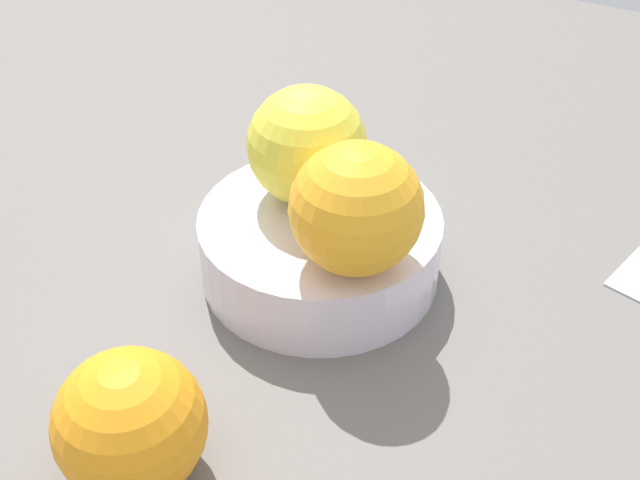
{
  "coord_description": "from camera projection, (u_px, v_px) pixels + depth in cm",
  "views": [
    {
      "loc": [
        -19.59,
        38.28,
        37.22
      ],
      "look_at": [
        0.0,
        0.0,
        2.88
      ],
      "focal_mm": 46.55,
      "sensor_mm": 36.0,
      "label": 1
    }
  ],
  "objects": [
    {
      "name": "orange_in_bowl_1",
      "position": [
        356.0,
        209.0,
        0.48
      ],
      "size": [
        7.97,
        7.97,
        7.97
      ],
      "primitive_type": "sphere",
      "color": "#F9A823",
      "rests_on": "fruit_bowl"
    },
    {
      "name": "orange_loose_0",
      "position": [
        130.0,
        424.0,
        0.42
      ],
      "size": [
        7.88,
        7.88,
        7.88
      ],
      "primitive_type": "sphere",
      "color": "orange",
      "rests_on": "ground_plane"
    },
    {
      "name": "fruit_bowl",
      "position": [
        320.0,
        247.0,
        0.55
      ],
      "size": [
        16.04,
        16.04,
        4.8
      ],
      "color": "silver",
      "rests_on": "ground_plane"
    },
    {
      "name": "orange_in_bowl_0",
      "position": [
        307.0,
        145.0,
        0.53
      ],
      "size": [
        7.83,
        7.83,
        7.83
      ],
      "primitive_type": "sphere",
      "color": "yellow",
      "rests_on": "fruit_bowl"
    },
    {
      "name": "ground_plane",
      "position": [
        320.0,
        284.0,
        0.57
      ],
      "size": [
        110.0,
        110.0,
        2.0
      ],
      "primitive_type": "cube",
      "color": "#66605B"
    }
  ]
}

